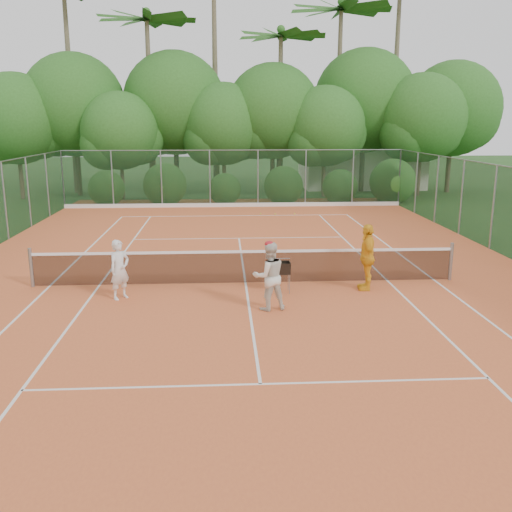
{
  "coord_description": "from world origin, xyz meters",
  "views": [
    {
      "loc": [
        -0.62,
        -15.59,
        4.52
      ],
      "look_at": [
        0.23,
        -1.2,
        1.1
      ],
      "focal_mm": 40.0,
      "sensor_mm": 36.0,
      "label": 1
    }
  ],
  "objects": [
    {
      "name": "stray_ball_c",
      "position": [
        2.92,
        12.11,
        0.05
      ],
      "size": [
        0.07,
        0.07,
        0.07
      ],
      "primitive_type": "sphere",
      "color": "yellow",
      "rests_on": "clay_court"
    },
    {
      "name": "player_white",
      "position": [
        -3.29,
        -1.23,
        0.8
      ],
      "size": [
        0.66,
        0.66,
        1.56
      ],
      "primitive_type": "imported",
      "rotation": [
        0.0,
        0.0,
        0.78
      ],
      "color": "silver",
      "rests_on": "clay_court"
    },
    {
      "name": "player_yellow",
      "position": [
        3.27,
        -0.77,
        0.93
      ],
      "size": [
        0.56,
        1.11,
        1.81
      ],
      "primitive_type": "imported",
      "rotation": [
        0.0,
        0.0,
        -1.68
      ],
      "color": "yellow",
      "rests_on": "clay_court"
    },
    {
      "name": "fence_back",
      "position": [
        0.0,
        15.0,
        1.52
      ],
      "size": [
        18.07,
        0.07,
        3.0
      ],
      "color": "#19381E",
      "rests_on": "clay_court"
    },
    {
      "name": "tropical_treeline",
      "position": [
        1.43,
        20.22,
        5.11
      ],
      "size": [
        32.1,
        8.49,
        15.03
      ],
      "color": "brown",
      "rests_on": "ground"
    },
    {
      "name": "ball_hopper",
      "position": [
        0.97,
        -0.93,
        0.68
      ],
      "size": [
        0.37,
        0.37,
        0.84
      ],
      "rotation": [
        0.0,
        0.0,
        -0.29
      ],
      "color": "gray",
      "rests_on": "clay_court"
    },
    {
      "name": "court_markings",
      "position": [
        0.0,
        0.0,
        0.02
      ],
      "size": [
        11.03,
        23.83,
        0.01
      ],
      "color": "white",
      "rests_on": "clay_court"
    },
    {
      "name": "club_building",
      "position": [
        9.0,
        24.0,
        1.5
      ],
      "size": [
        8.0,
        5.0,
        3.0
      ],
      "primitive_type": "cube",
      "color": "beige",
      "rests_on": "ground"
    },
    {
      "name": "tennis_net",
      "position": [
        0.0,
        0.0,
        0.53
      ],
      "size": [
        11.97,
        0.1,
        1.1
      ],
      "color": "gray",
      "rests_on": "clay_court"
    },
    {
      "name": "clay_court",
      "position": [
        0.0,
        0.0,
        0.01
      ],
      "size": [
        18.0,
        36.0,
        0.02
      ],
      "primitive_type": "cube",
      "color": "#DA6432",
      "rests_on": "ground"
    },
    {
      "name": "stray_ball_b",
      "position": [
        1.96,
        12.09,
        0.05
      ],
      "size": [
        0.07,
        0.07,
        0.07
      ],
      "primitive_type": "sphere",
      "color": "gold",
      "rests_on": "clay_court"
    },
    {
      "name": "ground",
      "position": [
        0.0,
        0.0,
        0.0
      ],
      "size": [
        120.0,
        120.0,
        0.0
      ],
      "primitive_type": "plane",
      "color": "#1F4217",
      "rests_on": "ground"
    },
    {
      "name": "player_center_grp",
      "position": [
        0.48,
        -2.33,
        0.87
      ],
      "size": [
        0.95,
        0.81,
        1.71
      ],
      "color": "silver",
      "rests_on": "clay_court"
    },
    {
      "name": "stray_ball_a",
      "position": [
        1.25,
        12.28,
        0.05
      ],
      "size": [
        0.07,
        0.07,
        0.07
      ],
      "primitive_type": "sphere",
      "color": "#B6CF30",
      "rests_on": "clay_court"
    }
  ]
}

